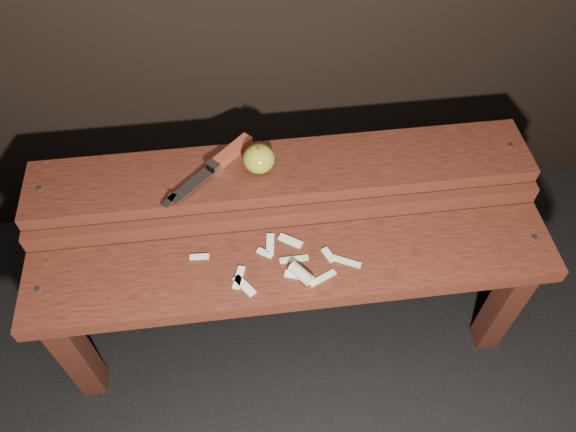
{
  "coord_description": "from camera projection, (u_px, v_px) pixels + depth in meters",
  "views": [
    {
      "loc": [
        -0.1,
        -0.72,
        1.48
      ],
      "look_at": [
        0.0,
        0.06,
        0.45
      ],
      "focal_mm": 35.0,
      "sensor_mm": 36.0,
      "label": 1
    }
  ],
  "objects": [
    {
      "name": "knife",
      "position": [
        222.0,
        160.0,
        1.32
      ],
      "size": [
        0.22,
        0.21,
        0.02
      ],
      "color": "maroon",
      "rests_on": "bench_rear_tier"
    },
    {
      "name": "apple_scraps",
      "position": [
        289.0,
        267.0,
        1.24
      ],
      "size": [
        0.38,
        0.16,
        0.03
      ],
      "color": "beige",
      "rests_on": "bench_front_tier"
    },
    {
      "name": "bench_front_tier",
      "position": [
        294.0,
        282.0,
        1.3
      ],
      "size": [
        1.2,
        0.2,
        0.42
      ],
      "color": "#34150D",
      "rests_on": "ground"
    },
    {
      "name": "ground",
      "position": [
        291.0,
        327.0,
        1.62
      ],
      "size": [
        60.0,
        60.0,
        0.0
      ],
      "primitive_type": "plane",
      "color": "black"
    },
    {
      "name": "bench_rear_tier",
      "position": [
        283.0,
        191.0,
        1.39
      ],
      "size": [
        1.2,
        0.21,
        0.5
      ],
      "color": "#34150D",
      "rests_on": "ground"
    },
    {
      "name": "apple",
      "position": [
        259.0,
        159.0,
        1.29
      ],
      "size": [
        0.07,
        0.07,
        0.08
      ],
      "color": "olive",
      "rests_on": "bench_rear_tier"
    }
  ]
}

